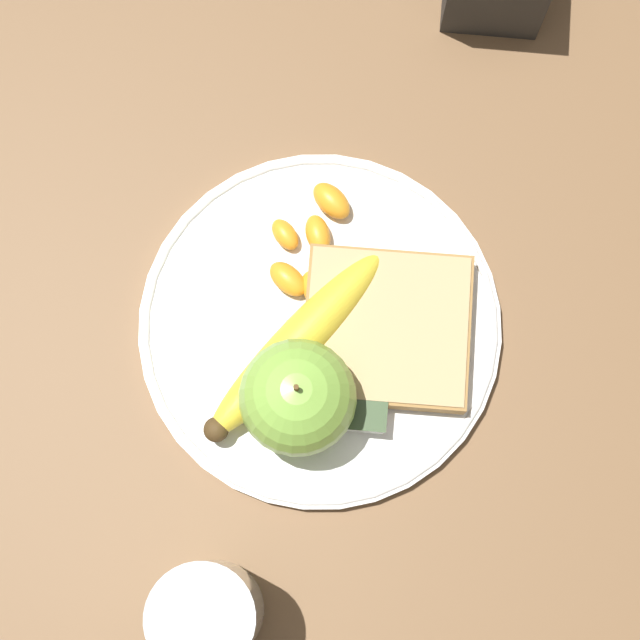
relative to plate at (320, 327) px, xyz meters
The scene contains 15 objects.
ground_plane 0.01m from the plate, ahead, with size 3.00×3.00×0.00m, color brown.
plate is the anchor object (origin of this frame).
juice_glass 0.23m from the plate, 75.24° to the left, with size 0.07×0.07×0.10m.
apple 0.08m from the plate, 80.71° to the left, with size 0.08×0.08×0.09m.
banana 0.03m from the plate, 50.59° to the left, with size 0.14×0.17×0.03m.
bread_slice 0.05m from the plate, behind, with size 0.12×0.12×0.02m.
fork 0.01m from the plate, ahead, with size 0.16×0.09×0.00m.
jam_packet 0.07m from the plate, 118.68° to the left, with size 0.04×0.04×0.02m.
orange_segment_0 0.05m from the plate, 104.38° to the right, with size 0.03×0.03×0.02m.
orange_segment_1 0.04m from the plate, 49.23° to the right, with size 0.04×0.04×0.02m.
orange_segment_2 0.07m from the plate, 83.36° to the right, with size 0.03×0.03×0.02m.
orange_segment_3 0.08m from the plate, 63.78° to the right, with size 0.03×0.03×0.02m.
orange_segment_4 0.10m from the plate, 90.22° to the right, with size 0.04×0.04×0.02m.
orange_segment_5 0.04m from the plate, 111.53° to the right, with size 0.04×0.03×0.02m.
orange_segment_6 0.03m from the plate, 75.63° to the right, with size 0.03×0.03×0.02m.
Camera 1 is at (-0.02, 0.17, 0.80)m, focal length 60.00 mm.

